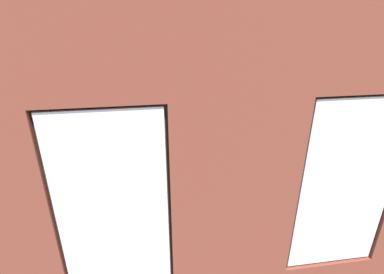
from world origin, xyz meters
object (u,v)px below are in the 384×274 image
potted_plant_beside_window_right (62,256)px  potted_plant_foreground_right (94,122)px  couch_left (308,177)px  potted_plant_between_couches (294,211)px  papasan_chair (173,124)px  candle_jar (174,152)px  cup_ceramic (196,150)px  table_plant_small (186,155)px  couch_by_window (195,250)px  tv_flatscreen (52,153)px  remote_black (165,160)px  potted_plant_corner_near_left (262,113)px  media_console (59,187)px  potted_plant_mid_room_small (229,154)px  potted_plant_corner_far_left (381,213)px  coffee_table (181,159)px

potted_plant_beside_window_right → potted_plant_foreground_right: 4.59m
couch_left → potted_plant_between_couches: size_ratio=1.59×
papasan_chair → potted_plant_between_couches: (-1.28, 4.38, 0.33)m
candle_jar → potted_plant_between_couches: bearing=119.4°
cup_ceramic → potted_plant_beside_window_right: bearing=52.5°
table_plant_small → couch_left: bearing=159.5°
couch_by_window → cup_ceramic: couch_by_window is taller
potted_plant_beside_window_right → couch_by_window: bearing=-176.7°
couch_left → tv_flatscreen: size_ratio=1.65×
couch_left → potted_plant_between_couches: potted_plant_between_couches is taller
remote_black → papasan_chair: 2.09m
papasan_chair → potted_plant_corner_near_left: 2.52m
tv_flatscreen → potted_plant_beside_window_right: (-0.56, 2.03, -0.45)m
candle_jar → media_console: bearing=17.1°
couch_by_window → potted_plant_foreground_right: potted_plant_foreground_right is taller
media_console → potted_plant_mid_room_small: (-3.45, -0.79, 0.02)m
couch_left → potted_plant_beside_window_right: 4.45m
potted_plant_corner_far_left → tv_flatscreen: bearing=-22.8°
couch_left → potted_plant_mid_room_small: (1.26, -1.20, -0.01)m
potted_plant_beside_window_right → potted_plant_foreground_right: size_ratio=0.87×
potted_plant_between_couches → potted_plant_corner_far_left: (-1.22, 0.16, -0.05)m
cup_ceramic → candle_jar: candle_jar is taller
coffee_table → cup_ceramic: cup_ceramic is taller
coffee_table → potted_plant_corner_near_left: bearing=-141.1°
coffee_table → candle_jar: size_ratio=10.11×
remote_black → potted_plant_between_couches: (-1.65, 2.32, 0.30)m
potted_plant_corner_near_left → potted_plant_corner_far_left: potted_plant_corner_near_left is taller
coffee_table → cup_ceramic: 0.38m
coffee_table → remote_black: (0.36, 0.13, 0.07)m
potted_plant_mid_room_small → coffee_table: bearing=11.5°
couch_left → cup_ceramic: size_ratio=22.36×
potted_plant_corner_far_left → potted_plant_beside_window_right: bearing=-0.2°
couch_left → coffee_table: (2.36, -0.98, 0.07)m
potted_plant_between_couches → potted_plant_corner_near_left: bearing=-105.3°
tv_flatscreen → potted_plant_corner_far_left: bearing=157.2°
tv_flatscreen → potted_plant_corner_far_left: (-4.86, 2.05, -0.29)m
coffee_table → potted_plant_beside_window_right: size_ratio=1.09×
couch_by_window → table_plant_small: (-0.19, -2.37, 0.23)m
couch_left → table_plant_small: (2.27, -0.85, 0.23)m
cup_ceramic → potted_plant_corner_near_left: size_ratio=0.07×
potted_plant_beside_window_right → potted_plant_corner_far_left: bearing=179.8°
coffee_table → couch_by_window: bearing=87.6°
media_console → tv_flatscreen: (0.00, -0.00, 0.71)m
potted_plant_between_couches → potted_plant_foreground_right: potted_plant_foreground_right is taller
couch_left → table_plant_small: size_ratio=10.46×
remote_black → media_console: bearing=74.2°
papasan_chair → potted_plant_foreground_right: 2.05m
papasan_chair → potted_plant_beside_window_right: 4.87m
table_plant_small → papasan_chair: bearing=-87.7°
couch_left → papasan_chair: couch_left is taller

